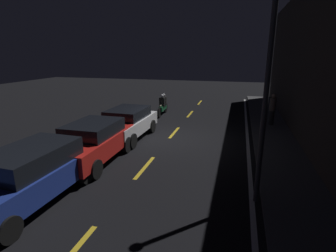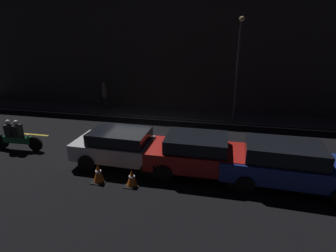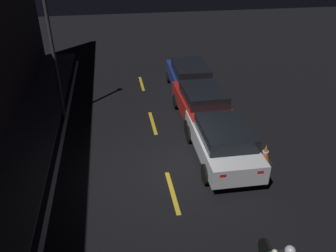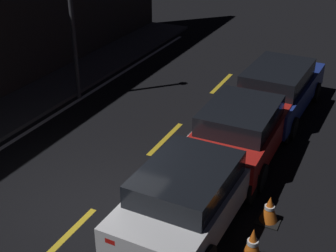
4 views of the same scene
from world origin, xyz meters
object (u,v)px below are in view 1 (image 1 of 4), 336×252
Objects in this scene: sedan_white at (127,122)px; traffic_cone_mid at (92,134)px; taxi_red at (92,141)px; sedan_blue at (28,175)px; pedestrian at (272,109)px; motorcycle at (163,105)px; traffic_cone_near at (105,126)px; street_lamp at (267,85)px.

traffic_cone_mid is (0.80, -1.44, -0.48)m from sedan_white.
sedan_blue is (2.99, -0.18, 0.00)m from taxi_red.
pedestrian is at bearing 121.42° from sedan_white.
sedan_white is 5.26m from motorcycle.
sedan_white is 1.57m from traffic_cone_near.
sedan_blue is at bearing -4.69° from motorcycle.
street_lamp reaches higher than motorcycle.
traffic_cone_near is (4.81, -1.73, -0.31)m from motorcycle.
sedan_blue reaches higher than sedan_white.
traffic_cone_mid is (6.05, -1.73, -0.36)m from motorcycle.
pedestrian reaches higher than sedan_blue.
traffic_cone_near is 1.24m from traffic_cone_mid.
pedestrian reaches higher than motorcycle.
traffic_cone_near is (-0.44, -1.45, -0.43)m from sedan_white.
traffic_cone_near is 1.19× the size of traffic_cone_mid.
taxi_red is 2.29× the size of pedestrian.
traffic_cone_mid is (-5.19, -1.17, -0.51)m from sedan_blue.
sedan_blue is 7.70× the size of traffic_cone_mid.
traffic_cone_mid is at bearing -59.59° from sedan_white.
motorcycle is at bearing 160.16° from traffic_cone_near.
sedan_white is at bearing 118.98° from traffic_cone_mid.
traffic_cone_near is at bearing -167.26° from sedan_blue.
taxi_red reaches higher than traffic_cone_mid.
taxi_red reaches higher than motorcycle.
street_lamp reaches higher than pedestrian.
street_lamp reaches higher than taxi_red.
taxi_red is at bearing 31.31° from traffic_cone_mid.
traffic_cone_mid is 0.34× the size of pedestrian.
sedan_white is 2.32× the size of pedestrian.
sedan_blue is 0.81× the size of street_lamp.
sedan_blue is 2.65× the size of pedestrian.
pedestrian is (-10.04, 7.28, 0.20)m from sedan_blue.
sedan_blue is 11.25m from motorcycle.
motorcycle is (-11.24, 0.56, -0.15)m from sedan_blue.
taxi_red is at bearing -45.24° from pedestrian.
sedan_white is at bearing -126.87° from street_lamp.
sedan_white reaches higher than traffic_cone_mid.
street_lamp reaches higher than sedan_white.
street_lamp reaches higher than traffic_cone_near.
street_lamp is (9.60, 5.51, 2.58)m from motorcycle.
sedan_white is at bearing 179.79° from sedan_blue.
sedan_blue is 6.55m from traffic_cone_near.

